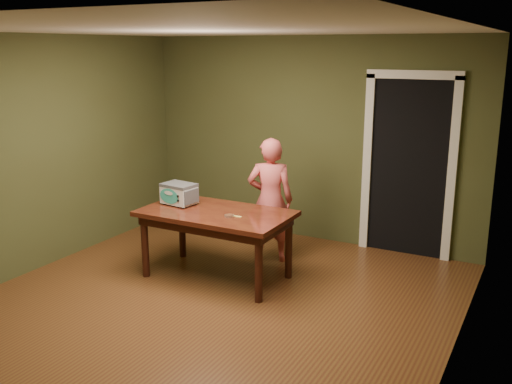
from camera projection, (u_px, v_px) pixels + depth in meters
floor at (203, 310)px, 5.48m from camera, size 5.00×5.00×0.00m
room_shell at (199, 133)px, 5.06m from camera, size 4.52×5.02×2.61m
doorway at (414, 164)px, 7.01m from camera, size 1.10×0.66×2.25m
dining_table at (216, 220)px, 6.11m from camera, size 1.60×0.91×0.75m
toy_oven at (179, 193)px, 6.33m from camera, size 0.41×0.30×0.24m
baking_pan at (229, 216)px, 5.89m from camera, size 0.10×0.10×0.02m
spatula at (234, 216)px, 5.90m from camera, size 0.18×0.03×0.01m
child at (270, 200)px, 6.61m from camera, size 0.62×0.52×1.46m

